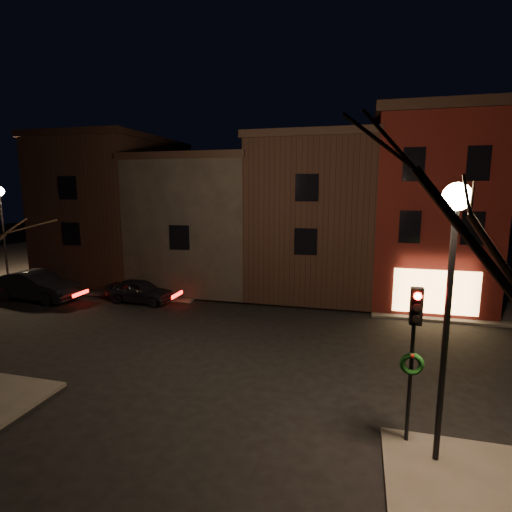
{
  "coord_description": "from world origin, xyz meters",
  "views": [
    {
      "loc": [
        4.22,
        -15.36,
        6.47
      ],
      "look_at": [
        -0.66,
        3.35,
        3.2
      ],
      "focal_mm": 28.0,
      "sensor_mm": 36.0,
      "label": 1
    }
  ],
  "objects_px": {
    "street_lamp_far": "(1,208)",
    "parked_car_a": "(140,291)",
    "parked_car_b": "(37,286)",
    "street_lamp_near": "(453,249)",
    "traffic_signal": "(413,342)"
  },
  "relations": [
    {
      "from": "street_lamp_near",
      "to": "traffic_signal",
      "type": "height_order",
      "value": "street_lamp_near"
    },
    {
      "from": "street_lamp_near",
      "to": "traffic_signal",
      "type": "relative_size",
      "value": 1.6
    },
    {
      "from": "parked_car_b",
      "to": "street_lamp_near",
      "type": "bearing_deg",
      "value": -111.07
    },
    {
      "from": "street_lamp_near",
      "to": "parked_car_b",
      "type": "xyz_separation_m",
      "value": [
        -20.15,
        9.36,
        -4.33
      ]
    },
    {
      "from": "traffic_signal",
      "to": "street_lamp_near",
      "type": "bearing_deg",
      "value": -39.37
    },
    {
      "from": "parked_car_a",
      "to": "parked_car_b",
      "type": "xyz_separation_m",
      "value": [
        -6.06,
        -1.14,
        0.18
      ]
    },
    {
      "from": "parked_car_a",
      "to": "parked_car_b",
      "type": "relative_size",
      "value": 0.76
    },
    {
      "from": "street_lamp_far",
      "to": "parked_car_a",
      "type": "xyz_separation_m",
      "value": [
        11.11,
        -1.7,
        -4.51
      ]
    },
    {
      "from": "street_lamp_near",
      "to": "parked_car_a",
      "type": "relative_size",
      "value": 1.65
    },
    {
      "from": "street_lamp_near",
      "to": "parked_car_a",
      "type": "bearing_deg",
      "value": 143.3
    },
    {
      "from": "street_lamp_far",
      "to": "parked_car_a",
      "type": "relative_size",
      "value": 1.65
    },
    {
      "from": "street_lamp_far",
      "to": "traffic_signal",
      "type": "xyz_separation_m",
      "value": [
        24.6,
        -11.71,
        -2.37
      ]
    },
    {
      "from": "street_lamp_near",
      "to": "street_lamp_far",
      "type": "distance_m",
      "value": 28.0
    },
    {
      "from": "street_lamp_near",
      "to": "parked_car_b",
      "type": "height_order",
      "value": "street_lamp_near"
    },
    {
      "from": "street_lamp_far",
      "to": "traffic_signal",
      "type": "bearing_deg",
      "value": -25.45
    }
  ]
}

